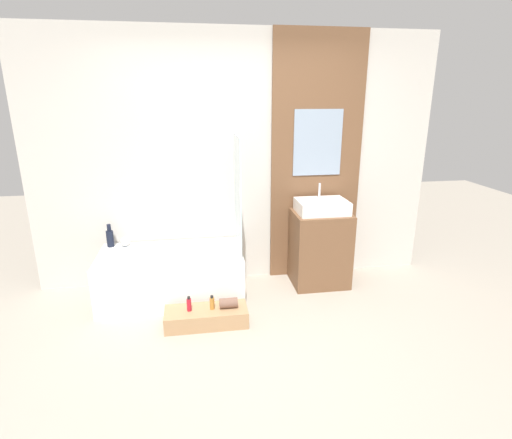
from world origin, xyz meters
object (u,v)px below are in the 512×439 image
(wooden_step_bench, at_px, (206,317))
(vase_round_light, at_px, (125,242))
(vase_tall_dark, at_px, (110,237))
(bathtub, at_px, (172,275))
(sink, at_px, (322,206))
(bottle_soap_primary, at_px, (189,304))
(bottle_soap_secondary, at_px, (212,303))

(wooden_step_bench, distance_m, vase_round_light, 1.22)
(vase_tall_dark, height_order, vase_round_light, vase_tall_dark)
(bathtub, xyz_separation_m, sink, (1.56, 0.10, 0.62))
(bathtub, distance_m, wooden_step_bench, 0.66)
(bathtub, xyz_separation_m, vase_tall_dark, (-0.61, 0.27, 0.34))
(bottle_soap_primary, bearing_deg, bathtub, 106.89)
(bottle_soap_primary, relative_size, bottle_soap_secondary, 1.05)
(sink, distance_m, vase_round_light, 2.05)
(vase_round_light, distance_m, bottle_soap_secondary, 1.21)
(wooden_step_bench, distance_m, vase_tall_dark, 1.34)
(bottle_soap_primary, bearing_deg, vase_tall_dark, 133.14)
(bottle_soap_secondary, bearing_deg, bottle_soap_primary, -180.00)
(bathtub, bearing_deg, vase_round_light, 150.85)
(sink, relative_size, vase_round_light, 5.25)
(bathtub, xyz_separation_m, bottle_soap_secondary, (0.37, -0.56, -0.04))
(vase_round_light, distance_m, bottle_soap_primary, 1.08)
(bathtub, bearing_deg, vase_tall_dark, 155.96)
(sink, bearing_deg, bottle_soap_secondary, -151.02)
(wooden_step_bench, xyz_separation_m, vase_tall_dark, (-0.93, 0.83, 0.51))
(vase_round_light, relative_size, bottle_soap_secondary, 0.75)
(vase_round_light, xyz_separation_m, bottle_soap_secondary, (0.83, -0.82, -0.32))
(sink, bearing_deg, bathtub, -176.40)
(wooden_step_bench, bearing_deg, vase_tall_dark, 138.07)
(vase_tall_dark, bearing_deg, bottle_soap_primary, -46.86)
(bathtub, height_order, bottle_soap_secondary, bathtub)
(vase_tall_dark, bearing_deg, vase_round_light, -5.23)
(wooden_step_bench, xyz_separation_m, bottle_soap_secondary, (0.05, 0.00, 0.13))
(vase_tall_dark, xyz_separation_m, vase_round_light, (0.15, -0.01, -0.05))
(vase_tall_dark, xyz_separation_m, bottle_soap_primary, (0.78, -0.83, -0.37))
(vase_tall_dark, bearing_deg, bottle_soap_secondary, -40.30)
(bathtub, bearing_deg, sink, 3.60)
(wooden_step_bench, bearing_deg, bottle_soap_primary, -180.00)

